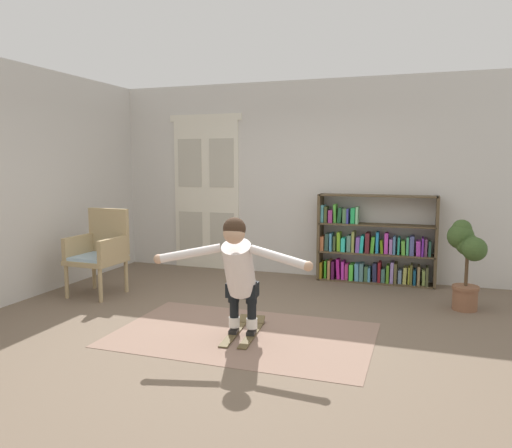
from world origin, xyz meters
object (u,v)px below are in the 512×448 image
object	(u,v)px
skis_pair	(244,332)
person_skier	(239,267)
potted_plant	(466,254)
bookshelf	(371,247)
wicker_chair	(100,250)

from	to	relation	value
skis_pair	person_skier	world-z (taller)	person_skier
potted_plant	person_skier	size ratio (longest dim) A/B	0.71
bookshelf	wicker_chair	world-z (taller)	bookshelf
wicker_chair	potted_plant	distance (m)	4.49
potted_plant	skis_pair	size ratio (longest dim) A/B	1.23
wicker_chair	potted_plant	size ratio (longest dim) A/B	1.05
bookshelf	person_skier	size ratio (longest dim) A/B	1.11
bookshelf	wicker_chair	distance (m)	3.71
skis_pair	bookshelf	bearing A→B (deg)	69.43
bookshelf	person_skier	xyz separation A→B (m)	(-0.96, -2.79, 0.22)
wicker_chair	skis_pair	xyz separation A→B (m)	(2.29, -0.83, -0.56)
potted_plant	person_skier	bearing A→B (deg)	-139.67
skis_pair	person_skier	bearing A→B (deg)	-84.39
wicker_chair	potted_plant	world-z (taller)	wicker_chair
bookshelf	wicker_chair	xyz separation A→B (m)	(-3.26, -1.77, 0.08)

